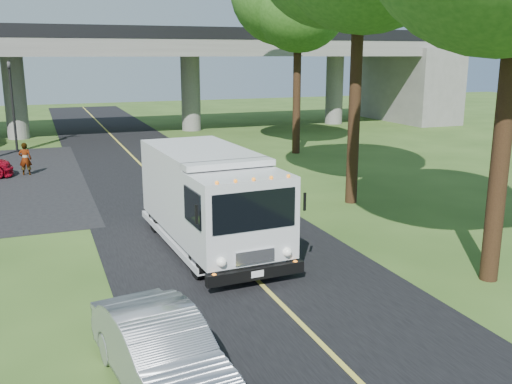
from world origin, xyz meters
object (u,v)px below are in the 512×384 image
tree_right_far (303,2)px  silver_sedan (161,352)px  pedestrian (25,159)px  step_van (209,196)px  traffic_signal (12,97)px

tree_right_far → silver_sedan: 25.24m
tree_right_far → pedestrian: tree_right_far is taller
tree_right_far → step_van: bearing=-124.4°
traffic_signal → silver_sedan: bearing=-84.0°
tree_right_far → pedestrian: 16.51m
tree_right_far → pedestrian: (-14.67, -0.94, -7.53)m
silver_sedan → traffic_signal: bearing=87.2°
traffic_signal → silver_sedan: size_ratio=1.30×
silver_sedan → step_van: bearing=58.2°
tree_right_far → silver_sedan: tree_right_far is taller
step_van → silver_sedan: bearing=-116.1°
traffic_signal → pedestrian: bearing=-85.7°
silver_sedan → pedestrian: pedestrian is taller
step_van → traffic_signal: bearing=102.7°
step_van → pedestrian: bearing=108.5°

